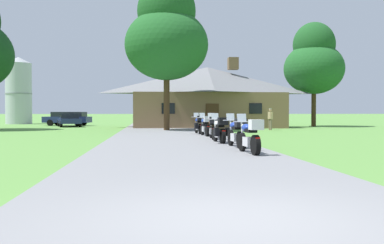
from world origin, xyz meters
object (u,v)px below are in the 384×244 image
(motorcycle_blue_nearest_to_camera, at_px, (250,136))
(bystander_tan_shirt_near_lodge, at_px, (270,118))
(motorcycle_blue_fifth_in_row, at_px, (205,126))
(tree_right_of_lodge, at_px, (314,62))
(motorcycle_orange_fourth_in_row, at_px, (213,128))
(motorcycle_blue_farthest_in_row, at_px, (199,125))
(motorcycle_white_third_in_row, at_px, (220,130))
(parked_navy_suv_far_left, at_px, (68,118))
(motorcycle_blue_second_in_row, at_px, (236,133))
(metal_silo_distant, at_px, (19,90))
(parked_navy_sedan_far_left, at_px, (69,120))
(tree_by_lodge_front, at_px, (167,35))

(motorcycle_blue_nearest_to_camera, relative_size, bystander_tan_shirt_near_lodge, 1.24)
(motorcycle_blue_fifth_in_row, distance_m, tree_right_of_lodge, 21.49)
(motorcycle_orange_fourth_in_row, bearing_deg, motorcycle_blue_farthest_in_row, 93.77)
(motorcycle_white_third_in_row, distance_m, parked_navy_suv_far_left, 29.26)
(motorcycle_blue_second_in_row, height_order, bystander_tan_shirt_near_lodge, bystander_tan_shirt_near_lodge)
(motorcycle_blue_farthest_in_row, distance_m, metal_silo_distant, 31.96)
(parked_navy_sedan_far_left, bearing_deg, tree_right_of_lodge, -19.25)
(tree_by_lodge_front, bearing_deg, metal_silo_distant, 128.94)
(motorcycle_blue_farthest_in_row, relative_size, bystander_tan_shirt_near_lodge, 1.24)
(bystander_tan_shirt_near_lodge, bearing_deg, parked_navy_suv_far_left, 34.31)
(motorcycle_blue_fifth_in_row, bearing_deg, motorcycle_blue_nearest_to_camera, -93.85)
(motorcycle_blue_farthest_in_row, distance_m, tree_by_lodge_front, 8.83)
(bystander_tan_shirt_near_lodge, bearing_deg, motorcycle_blue_nearest_to_camera, 142.55)
(motorcycle_blue_fifth_in_row, bearing_deg, parked_navy_suv_far_left, 113.68)
(motorcycle_blue_nearest_to_camera, xyz_separation_m, bystander_tan_shirt_near_lodge, (5.98, 19.60, 0.33))
(motorcycle_blue_farthest_in_row, height_order, tree_by_lodge_front, tree_by_lodge_front)
(motorcycle_blue_nearest_to_camera, height_order, motorcycle_white_third_in_row, same)
(motorcycle_blue_second_in_row, xyz_separation_m, bystander_tan_shirt_near_lodge, (5.94, 17.07, 0.33))
(metal_silo_distant, bearing_deg, motorcycle_white_third_in_row, -61.79)
(motorcycle_blue_nearest_to_camera, relative_size, motorcycle_orange_fourth_in_row, 1.00)
(motorcycle_blue_nearest_to_camera, height_order, tree_right_of_lodge, tree_right_of_lodge)
(parked_navy_suv_far_left, bearing_deg, parked_navy_sedan_far_left, -155.83)
(motorcycle_orange_fourth_in_row, bearing_deg, motorcycle_blue_nearest_to_camera, -86.34)
(motorcycle_orange_fourth_in_row, distance_m, parked_navy_sedan_far_left, 23.53)
(motorcycle_blue_nearest_to_camera, bearing_deg, parked_navy_sedan_far_left, 105.48)
(motorcycle_blue_second_in_row, distance_m, motorcycle_blue_farthest_in_row, 10.62)
(motorcycle_blue_second_in_row, height_order, parked_navy_suv_far_left, parked_navy_suv_far_left)
(motorcycle_blue_nearest_to_camera, bearing_deg, motorcycle_blue_farthest_in_row, 85.81)
(tree_right_of_lodge, bearing_deg, motorcycle_orange_fourth_in_row, -122.62)
(motorcycle_blue_nearest_to_camera, relative_size, parked_navy_sedan_far_left, 0.46)
(motorcycle_blue_nearest_to_camera, relative_size, tree_by_lodge_front, 0.19)
(motorcycle_blue_nearest_to_camera, bearing_deg, motorcycle_blue_second_in_row, 83.86)
(motorcycle_blue_nearest_to_camera, height_order, parked_navy_sedan_far_left, motorcycle_blue_nearest_to_camera)
(motorcycle_orange_fourth_in_row, bearing_deg, parked_navy_suv_far_left, 118.05)
(parked_navy_suv_far_left, bearing_deg, tree_right_of_lodge, -89.33)
(motorcycle_white_third_in_row, relative_size, motorcycle_blue_farthest_in_row, 1.00)
(motorcycle_orange_fourth_in_row, xyz_separation_m, parked_navy_sedan_far_left, (-10.77, 20.93, 0.02))
(motorcycle_white_third_in_row, xyz_separation_m, motorcycle_orange_fourth_in_row, (0.05, 2.79, 0.01))
(motorcycle_white_third_in_row, relative_size, tree_by_lodge_front, 0.19)
(bystander_tan_shirt_near_lodge, xyz_separation_m, parked_navy_suv_far_left, (-17.60, 12.42, -0.17))
(motorcycle_orange_fourth_in_row, distance_m, metal_silo_distant, 36.43)
(metal_silo_distant, distance_m, parked_navy_suv_far_left, 10.39)
(motorcycle_orange_fourth_in_row, bearing_deg, tree_by_lodge_front, 102.52)
(motorcycle_white_third_in_row, bearing_deg, tree_right_of_lodge, 56.09)
(motorcycle_white_third_in_row, bearing_deg, parked_navy_suv_far_left, 108.42)
(bystander_tan_shirt_near_lodge, xyz_separation_m, parked_navy_sedan_far_left, (-16.89, 9.20, -0.31))
(motorcycle_blue_farthest_in_row, bearing_deg, tree_by_lodge_front, 102.99)
(metal_silo_distant, relative_size, parked_navy_suv_far_left, 1.59)
(motorcycle_blue_farthest_in_row, xyz_separation_m, tree_by_lodge_front, (-1.81, 5.72, 6.49))
(motorcycle_white_third_in_row, xyz_separation_m, motorcycle_blue_farthest_in_row, (-0.05, 8.05, 0.00))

